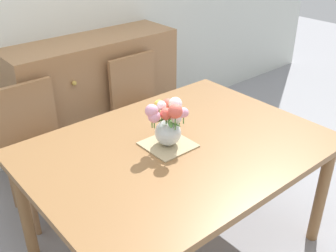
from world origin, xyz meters
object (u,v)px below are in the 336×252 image
Objects in this scene: chair_left at (36,142)px; flower_vase at (168,121)px; dining_table at (178,157)px; chair_right at (142,105)px; dresser at (96,97)px.

flower_vase is at bearing 114.16° from chair_left.
dining_table is at bearing -42.49° from flower_vase.
chair_right is at bearing 64.64° from dining_table.
dining_table is 1.04m from chair_left.
flower_vase is at bearing 137.51° from dining_table.
chair_right reaches higher than dining_table.
flower_vase is (-0.48, -0.90, 0.38)m from chair_right.
chair_right is at bearing -180.00° from chair_left.
dresser is 1.39m from flower_vase.
dining_table is 1.80× the size of chair_right.
chair_right is at bearing -65.80° from dresser.
dining_table is 6.02× the size of flower_vase.
flower_vase is at bearing -103.26° from dresser.
chair_left is at bearing -150.72° from dresser.
chair_left reaches higher than dining_table.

